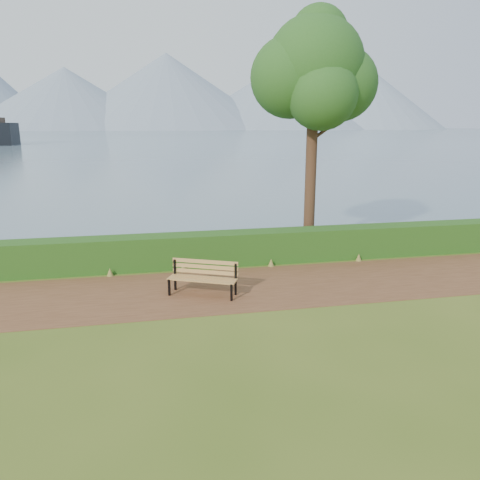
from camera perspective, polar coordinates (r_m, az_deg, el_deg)
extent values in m
plane|color=#435B1A|center=(12.22, -0.95, -6.45)|extent=(140.00, 140.00, 0.00)
cube|color=#57341D|center=(12.50, -1.20, -5.95)|extent=(40.00, 3.40, 0.01)
cube|color=#1C4413|center=(14.52, -2.84, -1.08)|extent=(32.00, 0.85, 1.00)
cube|color=slate|center=(271.31, -11.37, 12.75)|extent=(700.00, 510.00, 0.00)
cone|color=slate|center=(410.85, -20.42, 15.84)|extent=(160.00, 160.00, 48.00)
cone|color=slate|center=(417.71, -8.88, 17.43)|extent=(190.00, 190.00, 62.00)
cone|color=slate|center=(426.77, 3.88, 16.67)|extent=(170.00, 170.00, 50.00)
cone|color=slate|center=(467.89, 14.70, 16.51)|extent=(150.00, 150.00, 58.00)
cone|color=slate|center=(441.54, -13.01, 15.29)|extent=(120.00, 120.00, 35.00)
cone|color=slate|center=(462.29, 7.99, 15.74)|extent=(130.00, 130.00, 40.00)
cube|color=black|center=(12.08, -8.62, -5.75)|extent=(0.07, 0.07, 0.44)
cube|color=black|center=(12.39, -7.93, -4.24)|extent=(0.07, 0.07, 0.84)
cube|color=black|center=(12.21, -8.28, -4.58)|extent=(0.26, 0.48, 0.05)
cube|color=black|center=(11.60, -1.04, -6.44)|extent=(0.07, 0.07, 0.44)
cube|color=black|center=(11.92, -0.54, -4.84)|extent=(0.07, 0.07, 0.84)
cube|color=black|center=(11.73, -0.79, -5.21)|extent=(0.26, 0.48, 0.05)
cube|color=#AF7343|center=(11.77, -4.89, -5.05)|extent=(1.63, 0.81, 0.03)
cube|color=#AF7343|center=(11.88, -4.71, -4.86)|extent=(1.63, 0.81, 0.03)
cube|color=#AF7343|center=(11.99, -4.53, -4.68)|extent=(1.63, 0.81, 0.03)
cube|color=#AF7343|center=(12.10, -4.35, -4.50)|extent=(1.63, 0.81, 0.03)
cube|color=#AF7343|center=(12.12, -4.27, -3.89)|extent=(1.61, 0.77, 0.10)
cube|color=#AF7343|center=(12.08, -4.29, -3.27)|extent=(1.61, 0.77, 0.10)
cube|color=#AF7343|center=(12.04, -4.30, -2.65)|extent=(1.61, 0.77, 0.10)
cylinder|color=#3A2218|center=(15.93, 8.70, 10.38)|extent=(0.37, 0.37, 6.62)
sphere|color=#1B4717|center=(16.01, 9.08, 20.28)|extent=(3.13, 3.13, 3.13)
sphere|color=#1B4717|center=(16.22, 12.10, 18.11)|extent=(2.39, 2.39, 2.39)
sphere|color=#1B4717|center=(15.82, 6.19, 19.10)|extent=(2.58, 2.58, 2.58)
sphere|color=#1B4717|center=(15.28, 9.96, 17.09)|extent=(2.21, 2.21, 2.21)
sphere|color=#1B4717|center=(16.63, 7.83, 21.68)|extent=(2.02, 2.02, 2.02)
sphere|color=#1B4717|center=(16.22, 9.58, 23.46)|extent=(1.84, 1.84, 1.84)
cylinder|color=#3A2218|center=(16.05, 10.22, 12.97)|extent=(0.97, 0.11, 0.72)
cylinder|color=#3A2218|center=(15.87, 7.45, 14.73)|extent=(0.75, 0.35, 0.66)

